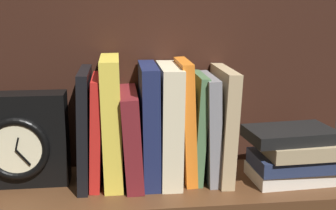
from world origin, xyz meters
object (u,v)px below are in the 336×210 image
book_cream_twain (169,123)px  book_yellow_seinlanguage (112,121)px  book_tan_shortstories (222,123)px  book_orange_pandolfini (186,121)px  book_red_requiem (97,130)px  book_maroon_dawkins (131,136)px  book_green_romantic (197,127)px  book_gray_chess (208,127)px  book_navy_bierce (149,123)px  framed_clock (19,140)px  book_black_skeptic (85,127)px  book_stack_side (293,154)px

book_cream_twain → book_yellow_seinlanguage: bearing=180.0°
book_tan_shortstories → book_orange_pandolfini: bearing=180.0°
book_red_requiem → book_maroon_dawkins: bearing=0.0°
book_orange_pandolfini → book_green_romantic: bearing=0.0°
book_tan_shortstories → book_yellow_seinlanguage: bearing=180.0°
book_red_requiem → book_gray_chess: bearing=0.0°
book_maroon_dawkins → book_navy_bierce: size_ratio=0.78×
book_red_requiem → book_gray_chess: book_red_requiem is taller
book_yellow_seinlanguage → book_tan_shortstories: (22.32, 0.00, -1.28)cm
book_navy_bierce → framed_clock: 25.59cm
book_black_skeptic → book_maroon_dawkins: (9.10, 0.00, -2.21)cm
book_red_requiem → framed_clock: book_red_requiem is taller
book_black_skeptic → book_red_requiem: size_ratio=1.06×
book_gray_chess → book_tan_shortstories: 2.90cm
book_green_romantic → book_orange_pandolfini: bearing=180.0°
book_cream_twain → framed_clock: book_cream_twain is taller
book_black_skeptic → book_tan_shortstories: 27.66cm
book_maroon_dawkins → book_gray_chess: (15.74, 0.00, 1.40)cm
framed_clock → book_stack_side: bearing=-4.3°
book_navy_bierce → book_cream_twain: book_navy_bierce is taller
book_black_skeptic → book_stack_side: (41.65, -3.88, -5.91)cm
book_maroon_dawkins → book_stack_side: bearing=-6.8°
book_navy_bierce → book_gray_chess: bearing=0.0°
book_orange_pandolfini → framed_clock: bearing=179.6°
book_cream_twain → book_tan_shortstories: book_cream_twain is taller
book_red_requiem → book_green_romantic: same height
book_green_romantic → book_black_skeptic: bearing=180.0°
book_green_romantic → framed_clock: book_green_romantic is taller
book_yellow_seinlanguage → book_cream_twain: book_yellow_seinlanguage is taller
book_green_romantic → book_stack_side: size_ratio=1.10×
book_yellow_seinlanguage → book_stack_side: size_ratio=1.28×
book_yellow_seinlanguage → book_maroon_dawkins: (3.76, 0.00, -3.36)cm
book_yellow_seinlanguage → book_navy_bierce: (7.38, 0.00, -0.78)cm
book_red_requiem → book_cream_twain: bearing=0.0°
book_black_skeptic → book_cream_twain: bearing=0.0°
book_tan_shortstories → book_black_skeptic: bearing=180.0°
book_orange_pandolfini → book_stack_side: (21.54, -3.88, -6.65)cm
book_red_requiem → book_yellow_seinlanguage: book_yellow_seinlanguage is taller
book_tan_shortstories → framed_clock: 40.45cm
book_cream_twain → book_tan_shortstories: size_ratio=1.04×
book_green_romantic → book_gray_chess: bearing=0.0°
book_maroon_dawkins → book_navy_bierce: (3.62, 0.00, 2.58)cm
book_tan_shortstories → book_stack_side: size_ratio=1.15×
book_black_skeptic → book_yellow_seinlanguage: book_yellow_seinlanguage is taller
book_cream_twain → book_navy_bierce: bearing=180.0°
book_yellow_seinlanguage → book_gray_chess: (19.50, 0.00, -1.96)cm
book_cream_twain → book_maroon_dawkins: bearing=180.0°
book_yellow_seinlanguage → book_stack_side: bearing=-6.1°
book_maroon_dawkins → book_gray_chess: bearing=0.0°
book_gray_chess → book_stack_side: book_gray_chess is taller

